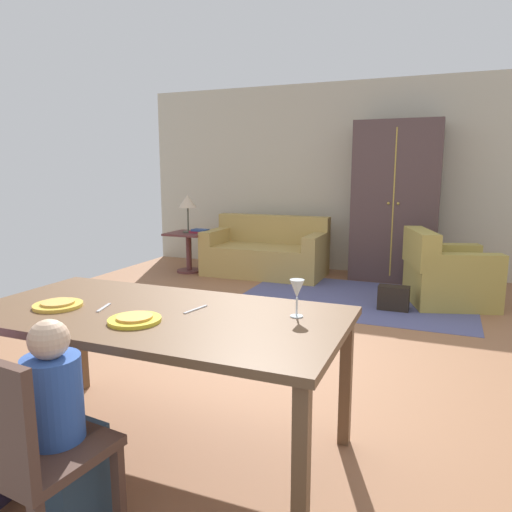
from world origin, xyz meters
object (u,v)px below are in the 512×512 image
armoire (396,202)px  book_upper (200,230)px  armchair (446,275)px  side_table (189,246)px  table_lamp (188,203)px  couch (266,253)px  wine_glass (297,290)px  person_child (64,439)px  plate_near_man (58,305)px  dining_chair_child (24,448)px  plate_near_child (135,320)px  dining_table (157,324)px  book_lower (198,232)px  handbag (394,298)px

armoire → book_upper: 2.72m
armchair → side_table: size_ratio=1.85×
table_lamp → book_upper: table_lamp is taller
armchair → couch: bearing=164.2°
wine_glass → person_child: size_ratio=0.20×
person_child → couch: person_child is taller
plate_near_man → couch: bearing=96.3°
plate_near_man → dining_chair_child: 0.93m
armchair → book_upper: size_ratio=4.87×
plate_near_child → wine_glass: size_ratio=1.34×
wine_glass → dining_table: bearing=-165.3°
armchair → side_table: bearing=173.2°
dining_table → book_lower: dining_table is taller
dining_chair_child → book_lower: bearing=111.9°
book_upper → book_lower: bearing=171.3°
table_lamp → book_upper: bearing=2.9°
armoire → side_table: (-2.81, -0.60, -0.67)m
dining_chair_child → couch: 5.21m
person_child → armchair: (1.37, 4.27, -0.11)m
book_upper → plate_near_man: bearing=-71.3°
plate_near_man → plate_near_child: size_ratio=1.00×
armoire → wine_glass: bearing=-90.1°
armchair → book_upper: bearing=172.6°
dining_chair_child → table_lamp: bearing=113.5°
dining_table → armchair: (1.37, 3.60, -0.37)m
plate_near_man → person_child: (0.53, -0.55, -0.34)m
person_child → table_lamp: size_ratio=1.71×
wine_glass → book_upper: wine_glass is taller
plate_near_man → table_lamp: table_lamp is taller
table_lamp → book_lower: (0.15, 0.02, -0.41)m
book_lower → handbag: bearing=-17.9°
wine_glass → armoire: bearing=89.9°
book_lower → book_upper: size_ratio=1.00×
wine_glass → book_lower: bearing=124.6°
couch → armoire: (1.71, 0.34, 0.75)m
wine_glass → book_lower: (-2.66, 3.85, -0.30)m
plate_near_child → couch: size_ratio=0.15×
plate_near_child → wine_glass: (0.69, 0.36, 0.12)m
book_lower → side_table: bearing=-173.7°
wine_glass → book_upper: (-2.61, 3.85, -0.27)m
plate_near_man → handbag: size_ratio=0.78×
plate_near_child → handbag: (0.87, 3.30, -0.64)m
side_table → handbag: (2.99, -0.90, -0.25)m
armoire → side_table: armoire is taller
armchair → table_lamp: bearing=173.2°
person_child → table_lamp: table_lamp is taller
couch → armoire: size_ratio=0.79×
plate_near_man → table_lamp: (-1.59, 4.14, 0.24)m
dining_table → plate_near_man: 0.54m
plate_near_child → handbag: size_ratio=0.78×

